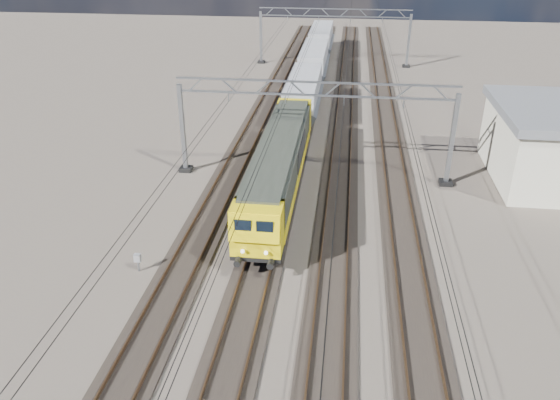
# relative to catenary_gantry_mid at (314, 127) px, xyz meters

# --- Properties ---
(ground) EXTENTS (160.00, 160.00, 0.00)m
(ground) POSITION_rel_catenary_gantry_mid_xyz_m (-0.00, -4.00, -3.91)
(ground) COLOR #2A241F
(ground) RESTS_ON ground
(track_outer_west) EXTENTS (2.60, 140.00, 0.30)m
(track_outer_west) POSITION_rel_catenary_gantry_mid_xyz_m (-6.00, -4.00, -3.83)
(track_outer_west) COLOR black
(track_outer_west) RESTS_ON ground
(track_loco) EXTENTS (2.60, 140.00, 0.30)m
(track_loco) POSITION_rel_catenary_gantry_mid_xyz_m (-2.00, -4.00, -3.83)
(track_loco) COLOR black
(track_loco) RESTS_ON ground
(track_inner_east) EXTENTS (2.60, 140.00, 0.30)m
(track_inner_east) POSITION_rel_catenary_gantry_mid_xyz_m (2.00, -4.00, -3.83)
(track_inner_east) COLOR black
(track_inner_east) RESTS_ON ground
(track_outer_east) EXTENTS (2.60, 140.00, 0.30)m
(track_outer_east) POSITION_rel_catenary_gantry_mid_xyz_m (6.00, -4.00, -3.83)
(track_outer_east) COLOR black
(track_outer_east) RESTS_ON ground
(catenary_gantry_mid) EXTENTS (19.90, 0.90, 7.11)m
(catenary_gantry_mid) POSITION_rel_catenary_gantry_mid_xyz_m (0.00, 0.00, 0.00)
(catenary_gantry_mid) COLOR gray
(catenary_gantry_mid) RESTS_ON ground
(catenary_gantry_far) EXTENTS (19.90, 0.90, 7.11)m
(catenary_gantry_far) POSITION_rel_catenary_gantry_mid_xyz_m (0.00, 36.00, 0.00)
(catenary_gantry_far) COLOR gray
(catenary_gantry_far) RESTS_ON ground
(overhead_wires) EXTENTS (12.03, 140.00, 0.53)m
(overhead_wires) POSITION_rel_catenary_gantry_mid_xyz_m (-0.00, 4.00, 1.84)
(overhead_wires) COLOR black
(overhead_wires) RESTS_ON ground
(locomotive) EXTENTS (2.76, 21.10, 3.62)m
(locomotive) POSITION_rel_catenary_gantry_mid_xyz_m (-2.00, -3.11, -1.58)
(locomotive) COLOR black
(locomotive) RESTS_ON ground
(hopper_wagon_lead) EXTENTS (3.38, 13.00, 3.25)m
(hopper_wagon_lead) POSITION_rel_catenary_gantry_mid_xyz_m (-2.00, 14.58, -1.67)
(hopper_wagon_lead) COLOR black
(hopper_wagon_lead) RESTS_ON ground
(hopper_wagon_mid) EXTENTS (3.38, 13.00, 3.25)m
(hopper_wagon_mid) POSITION_rel_catenary_gantry_mid_xyz_m (-2.00, 28.78, -1.67)
(hopper_wagon_mid) COLOR black
(hopper_wagon_mid) RESTS_ON ground
(hopper_wagon_third) EXTENTS (3.38, 13.00, 3.25)m
(hopper_wagon_third) POSITION_rel_catenary_gantry_mid_xyz_m (-2.00, 42.98, -1.67)
(hopper_wagon_third) COLOR black
(hopper_wagon_third) RESTS_ON ground
(trackside_cabinet) EXTENTS (0.35, 0.26, 1.04)m
(trackside_cabinet) POSITION_rel_catenary_gantry_mid_xyz_m (-8.30, -13.21, -3.13)
(trackside_cabinet) COLOR gray
(trackside_cabinet) RESTS_ON ground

